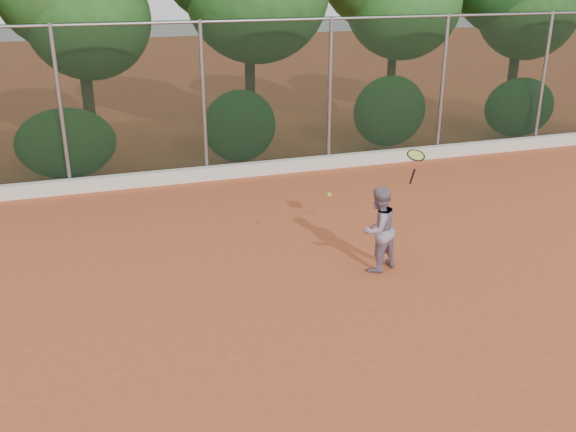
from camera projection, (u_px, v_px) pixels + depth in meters
name	position (u px, v px, depth m)	size (l,w,h in m)	color
ground	(311.00, 328.00, 8.60)	(80.00, 80.00, 0.00)	#BA522C
concrete_curb	(209.00, 173.00, 14.59)	(24.00, 0.20, 0.30)	silver
tennis_player	(378.00, 229.00, 10.05)	(0.67, 0.52, 1.38)	gray
chainlink_fence	(203.00, 97.00, 14.13)	(24.09, 0.09, 3.50)	black
tennis_racket	(416.00, 158.00, 9.61)	(0.28, 0.27, 0.55)	black
tennis_ball_in_flight	(329.00, 195.00, 9.80)	(0.07, 0.07, 0.07)	#AFCD2E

